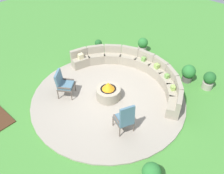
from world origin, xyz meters
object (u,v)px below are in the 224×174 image
Objects in this scene: lounge_chair_front_right at (125,118)px; potted_plant_3 at (188,73)px; curved_stone_bench at (135,70)px; lounge_chair_front_left at (63,83)px; potted_plant_1 at (143,44)px; fire_pit at (108,92)px; potted_plant_0 at (151,173)px; potted_plant_2 at (98,45)px; potted_plant_4 at (209,80)px.

potted_plant_3 is (0.16, 3.78, -0.24)m from lounge_chair_front_right.
curved_stone_bench is 6.92× the size of potted_plant_3.
lounge_chair_front_right is at bearing 59.39° from lounge_chair_front_left.
lounge_chair_front_left reaches higher than potted_plant_1.
potted_plant_1 is at bearing 107.05° from fire_pit.
curved_stone_bench is at bearing -61.65° from potted_plant_1.
curved_stone_bench is 7.23× the size of potted_plant_1.
lounge_chair_front_right is at bearing -59.50° from potted_plant_1.
lounge_chair_front_right is 1.60× the size of potted_plant_1.
lounge_chair_front_right is 5.04m from potted_plant_1.
potted_plant_3 is at bearing 107.78° from potted_plant_0.
lounge_chair_front_right is 1.88m from potted_plant_0.
lounge_chair_front_right reaches higher than fire_pit.
lounge_chair_front_left is at bearing -126.83° from potted_plant_3.
lounge_chair_front_right is at bearing -35.35° from potted_plant_2.
potted_plant_4 reaches higher than potted_plant_2.
fire_pit is 1.44× the size of potted_plant_2.
lounge_chair_front_left is 4.54m from potted_plant_1.
potted_plant_1 is 0.96× the size of potted_plant_3.
potted_plant_3 is (-1.49, 4.64, -0.01)m from potted_plant_0.
potted_plant_2 is at bearing 171.82° from curved_stone_bench.
fire_pit is at bearing -118.73° from potted_plant_3.
lounge_chair_front_left is 1.67× the size of potted_plant_2.
potted_plant_2 is 0.84× the size of potted_plant_3.
curved_stone_bench is at bearing 133.53° from potted_plant_0.
fire_pit is 1.21× the size of potted_plant_3.
potted_plant_2 is (-1.29, 3.10, -0.26)m from lounge_chair_front_left.
potted_plant_1 is at bearing 118.35° from curved_stone_bench.
curved_stone_bench is at bearing 54.38° from lounge_chair_front_right.
fire_pit reaches higher than potted_plant_1.
potted_plant_2 is (-4.10, 2.91, -0.29)m from lounge_chair_front_right.
lounge_chair_front_right reaches higher than lounge_chair_front_left.
potted_plant_4 is (3.54, -0.43, 0.01)m from potted_plant_1.
potted_plant_2 is at bearing 141.28° from fire_pit.
potted_plant_0 is at bearing 46.92° from lounge_chair_front_left.
fire_pit is 3.70m from potted_plant_1.
curved_stone_bench reaches higher than potted_plant_4.
curved_stone_bench is 2.91m from potted_plant_4.
lounge_chair_front_left reaches higher than potted_plant_3.
potted_plant_4 is (0.98, 3.90, -0.24)m from lounge_chair_front_right.
fire_pit reaches higher than potted_plant_3.
potted_plant_2 is (-1.54, -1.43, -0.04)m from potted_plant_1.
curved_stone_bench is 4.70m from potted_plant_0.
curved_stone_bench is 8.20× the size of potted_plant_2.
curved_stone_bench reaches higher than potted_plant_0.
potted_plant_0 is 4.81m from potted_plant_4.
potted_plant_1 is (-2.55, 4.33, -0.25)m from lounge_chair_front_right.
potted_plant_1 reaches higher than potted_plant_2.
potted_plant_3 is (1.75, 1.23, 0.04)m from curved_stone_bench.
lounge_chair_front_left reaches higher than potted_plant_4.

